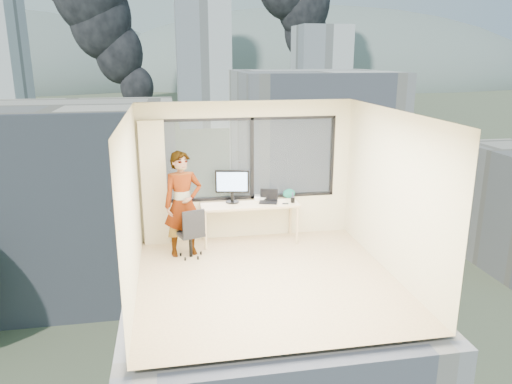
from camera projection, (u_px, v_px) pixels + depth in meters
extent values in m
cube|color=#CDB785|center=(267.00, 279.00, 7.68)|extent=(4.00, 4.00, 0.01)
cube|color=white|center=(268.00, 113.00, 6.98)|extent=(4.00, 4.00, 0.01)
cube|color=beige|center=(304.00, 250.00, 5.44)|extent=(4.00, 0.01, 2.60)
cube|color=beige|center=(131.00, 207.00, 6.99)|extent=(0.01, 4.00, 2.60)
cube|color=beige|center=(393.00, 194.00, 7.68)|extent=(0.01, 4.00, 2.60)
cube|color=beige|center=(154.00, 184.00, 8.86)|extent=(0.45, 0.14, 2.30)
cube|color=tan|center=(250.00, 222.00, 9.16)|extent=(1.80, 0.60, 0.75)
imported|color=#2D2D33|center=(183.00, 204.00, 8.43)|extent=(0.75, 0.57, 1.84)
cube|color=white|center=(262.00, 198.00, 9.30)|extent=(0.31, 0.28, 0.07)
cube|color=black|center=(285.00, 204.00, 9.02)|extent=(0.12, 0.08, 0.01)
cylinder|color=black|center=(293.00, 200.00, 9.10)|extent=(0.09, 0.09, 0.10)
ellipsoid|color=#0E5448|center=(289.00, 193.00, 9.37)|extent=(0.26, 0.20, 0.18)
cube|color=#515B3D|center=(173.00, 126.00, 125.18)|extent=(400.00, 400.00, 0.04)
cube|color=beige|center=(68.00, 200.00, 36.46)|extent=(16.00, 12.00, 14.00)
cube|color=silver|center=(310.00, 156.00, 47.37)|extent=(14.00, 13.00, 16.00)
cube|color=silver|center=(203.00, 65.00, 122.51)|extent=(13.00, 13.00, 30.00)
cube|color=silver|center=(320.00, 70.00, 148.33)|extent=(15.00, 15.00, 26.00)
ellipsoid|color=slate|center=(317.00, 82.00, 331.83)|extent=(300.00, 220.00, 96.00)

